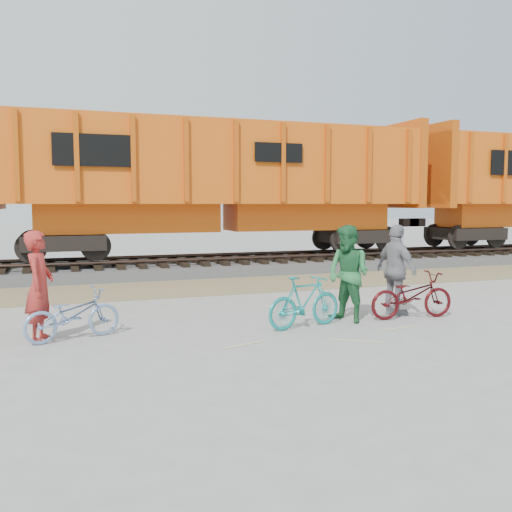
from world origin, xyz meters
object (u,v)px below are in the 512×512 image
at_px(person_man, 348,274).
at_px(person_woman, 396,270).
at_px(hopper_car_center, 222,181).
at_px(bicycle_teal, 305,302).
at_px(bicycle_blue, 73,315).
at_px(person_solo, 39,286).
at_px(bicycle_maroon, 412,295).

height_order(person_man, person_woman, person_man).
distance_m(hopper_car_center, person_woman, 8.85).
bearing_deg(hopper_car_center, person_man, -90.59).
distance_m(hopper_car_center, bicycle_teal, 9.39).
height_order(bicycle_blue, person_solo, person_solo).
bearing_deg(person_solo, bicycle_teal, -82.57).
bearing_deg(person_solo, bicycle_blue, -86.70).
relative_size(person_man, person_woman, 1.00).
bearing_deg(bicycle_maroon, person_man, 87.50).
xyz_separation_m(person_solo, person_woman, (6.73, -0.12, 0.01)).
bearing_deg(bicycle_maroon, person_woman, 18.05).
relative_size(bicycle_teal, bicycle_maroon, 0.91).
distance_m(hopper_car_center, bicycle_maroon, 9.36).
height_order(bicycle_maroon, person_solo, person_solo).
relative_size(bicycle_blue, bicycle_maroon, 0.92).
bearing_deg(hopper_car_center, bicycle_blue, -120.91).
relative_size(bicycle_teal, person_woman, 0.86).
bearing_deg(person_woman, bicycle_teal, 92.86).
relative_size(bicycle_maroon, person_man, 0.94).
bearing_deg(bicycle_blue, hopper_car_center, -49.29).
xyz_separation_m(bicycle_blue, bicycle_teal, (4.00, -0.47, 0.05)).
relative_size(bicycle_teal, person_solo, 0.87).
bearing_deg(person_man, bicycle_teal, -100.48).
height_order(bicycle_blue, bicycle_maroon, bicycle_maroon).
height_order(bicycle_blue, person_man, person_man).
relative_size(person_solo, person_man, 0.98).
bearing_deg(bicycle_teal, person_man, -91.79).
xyz_separation_m(person_man, person_woman, (1.23, 0.25, -0.00)).
relative_size(bicycle_teal, person_man, 0.86).
distance_m(bicycle_blue, bicycle_teal, 4.03).
distance_m(bicycle_maroon, person_solo, 6.86).
xyz_separation_m(bicycle_teal, person_woman, (2.23, 0.45, 0.44)).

